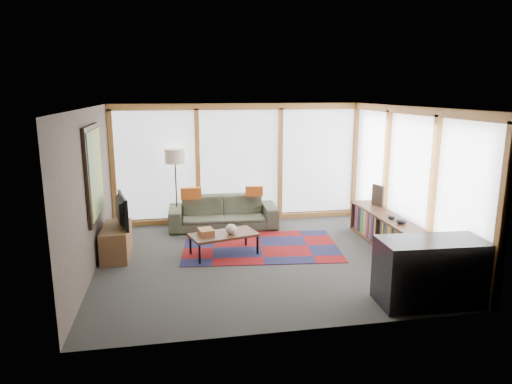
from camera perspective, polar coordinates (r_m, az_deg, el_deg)
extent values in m
plane|color=#2D2C2A|center=(8.05, 0.51, -8.28)|extent=(5.50, 5.50, 0.00)
cube|color=#443730|center=(7.67, -20.08, 0.02)|extent=(0.04, 5.00, 2.60)
cube|color=#443730|center=(5.33, 5.59, -4.57)|extent=(5.50, 0.04, 2.60)
cube|color=silver|center=(7.53, 0.55, 10.55)|extent=(5.50, 5.00, 0.04)
cube|color=white|center=(10.09, -2.10, 3.62)|extent=(5.30, 0.02, 2.35)
cube|color=white|center=(8.61, 18.61, 1.43)|extent=(0.02, 4.80, 2.35)
cube|color=black|center=(7.91, -19.61, 2.27)|extent=(0.05, 1.35, 1.55)
cube|color=gold|center=(7.91, -19.40, 2.28)|extent=(0.02, 1.20, 1.40)
cube|color=maroon|center=(8.60, 0.59, -6.85)|extent=(3.05, 2.14, 0.01)
imported|color=#333426|center=(9.73, -4.13, -2.57)|extent=(2.30, 0.98, 0.66)
cube|color=#B14C17|center=(9.56, -8.14, -0.17)|extent=(0.43, 0.15, 0.23)
cube|color=#B14C17|center=(9.73, -0.23, 0.11)|extent=(0.39, 0.17, 0.21)
cube|color=brown|center=(8.09, -6.28, -4.97)|extent=(0.29, 0.34, 0.10)
ellipsoid|color=beige|center=(8.08, -3.15, -4.65)|extent=(0.21, 0.21, 0.17)
ellipsoid|color=black|center=(8.30, 17.71, -3.49)|extent=(0.19, 0.19, 0.09)
ellipsoid|color=black|center=(8.56, 16.60, -3.01)|extent=(0.16, 0.16, 0.07)
cube|color=black|center=(9.44, 14.97, -0.40)|extent=(0.12, 0.32, 0.42)
cube|color=brown|center=(8.44, -17.04, -5.91)|extent=(0.45, 1.08, 0.54)
imported|color=black|center=(8.31, -16.94, -2.26)|extent=(0.34, 0.97, 0.55)
cube|color=black|center=(6.74, 21.00, -9.28)|extent=(1.46, 0.73, 0.91)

